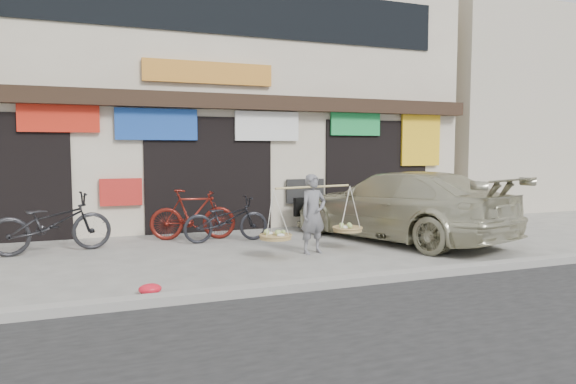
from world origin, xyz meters
name	(u,v)px	position (x,y,z in m)	size (l,w,h in m)	color
ground	(253,261)	(0.00, 0.00, 0.00)	(70.00, 70.00, 0.00)	gray
kerb	(295,286)	(0.00, -2.00, 0.06)	(70.00, 0.25, 0.12)	gray
shophouse_block	(187,96)	(0.00, 6.42, 3.45)	(14.00, 6.32, 7.00)	beige
neighbor_east	(534,117)	(13.50, 7.00, 3.20)	(12.00, 7.00, 6.40)	#BCB19B
street_vendor	(313,217)	(1.25, 0.26, 0.67)	(2.17, 0.90, 1.48)	slate
bike_0	(51,223)	(-3.32, 2.02, 0.56)	(0.74, 2.14, 1.12)	black
bike_1	(193,215)	(-0.59, 2.51, 0.55)	(0.51, 1.81, 1.09)	#5C160F
bike_2	(226,219)	(0.02, 2.02, 0.47)	(0.63, 1.80, 0.95)	black
suv	(397,205)	(3.54, 0.99, 0.74)	(3.63, 5.49, 1.48)	#BCB897
red_bag	(150,289)	(-1.88, -1.48, 0.07)	(0.31, 0.25, 0.14)	red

